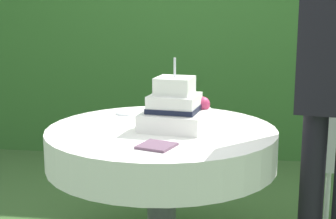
{
  "coord_description": "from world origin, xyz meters",
  "views": [
    {
      "loc": [
        0.37,
        -2.49,
        1.35
      ],
      "look_at": [
        0.03,
        0.0,
        0.83
      ],
      "focal_mm": 53.47,
      "sensor_mm": 36.0,
      "label": 1
    }
  ],
  "objects_px": {
    "cake_table": "(162,149)",
    "standing_person": "(335,97)",
    "napkin_stack": "(157,146)",
    "serving_plate_far": "(127,113)",
    "serving_plate_near": "(187,114)",
    "wedding_cake": "(175,109)"
  },
  "relations": [
    {
      "from": "wedding_cake",
      "to": "napkin_stack",
      "type": "relative_size",
      "value": 2.46
    },
    {
      "from": "cake_table",
      "to": "serving_plate_far",
      "type": "bearing_deg",
      "value": 128.67
    },
    {
      "from": "wedding_cake",
      "to": "standing_person",
      "type": "xyz_separation_m",
      "value": [
        0.77,
        -0.1,
        0.1
      ]
    },
    {
      "from": "wedding_cake",
      "to": "serving_plate_near",
      "type": "height_order",
      "value": "wedding_cake"
    },
    {
      "from": "cake_table",
      "to": "napkin_stack",
      "type": "distance_m",
      "value": 0.37
    },
    {
      "from": "cake_table",
      "to": "serving_plate_near",
      "type": "bearing_deg",
      "value": 72.89
    },
    {
      "from": "serving_plate_near",
      "to": "standing_person",
      "type": "distance_m",
      "value": 0.87
    },
    {
      "from": "standing_person",
      "to": "serving_plate_far",
      "type": "bearing_deg",
      "value": 159.76
    },
    {
      "from": "wedding_cake",
      "to": "serving_plate_far",
      "type": "distance_m",
      "value": 0.46
    },
    {
      "from": "cake_table",
      "to": "standing_person",
      "type": "height_order",
      "value": "standing_person"
    },
    {
      "from": "serving_plate_near",
      "to": "standing_person",
      "type": "height_order",
      "value": "standing_person"
    },
    {
      "from": "cake_table",
      "to": "standing_person",
      "type": "distance_m",
      "value": 0.9
    },
    {
      "from": "serving_plate_far",
      "to": "napkin_stack",
      "type": "height_order",
      "value": "same"
    },
    {
      "from": "napkin_stack",
      "to": "serving_plate_far",
      "type": "bearing_deg",
      "value": 113.01
    },
    {
      "from": "cake_table",
      "to": "serving_plate_far",
      "type": "xyz_separation_m",
      "value": [
        -0.25,
        0.32,
        0.12
      ]
    },
    {
      "from": "cake_table",
      "to": "standing_person",
      "type": "bearing_deg",
      "value": -5.94
    },
    {
      "from": "serving_plate_near",
      "to": "serving_plate_far",
      "type": "height_order",
      "value": "same"
    },
    {
      "from": "cake_table",
      "to": "wedding_cake",
      "type": "distance_m",
      "value": 0.23
    },
    {
      "from": "cake_table",
      "to": "wedding_cake",
      "type": "relative_size",
      "value": 3.25
    },
    {
      "from": "serving_plate_near",
      "to": "serving_plate_far",
      "type": "xyz_separation_m",
      "value": [
        -0.35,
        -0.01,
        0.0
      ]
    },
    {
      "from": "cake_table",
      "to": "serving_plate_far",
      "type": "height_order",
      "value": "serving_plate_far"
    },
    {
      "from": "serving_plate_near",
      "to": "serving_plate_far",
      "type": "bearing_deg",
      "value": -178.22
    }
  ]
}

